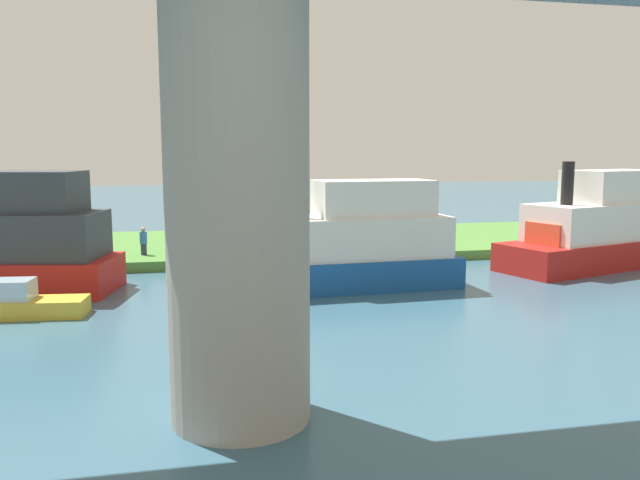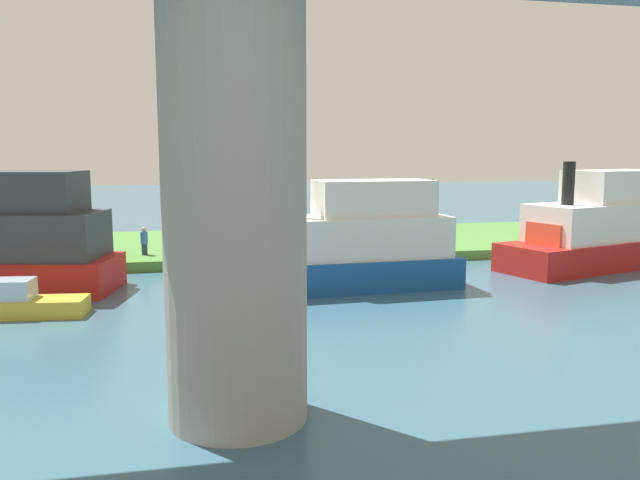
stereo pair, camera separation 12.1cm
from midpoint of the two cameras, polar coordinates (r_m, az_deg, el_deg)
The scene contains 8 objects.
ground_plane at distance 30.86m, azimuth -5.71°, elevation -2.54°, with size 160.00×160.00×0.00m, color #386075.
grassy_bank at distance 36.71m, azimuth -6.80°, elevation -0.49°, with size 80.00×12.00×0.50m, color #4C8438.
bridge_pylon at distance 12.99m, azimuth -7.65°, elevation 3.67°, with size 2.91×2.91×9.26m, color #9E998E.
person_on_bank at distance 32.68m, azimuth -15.60°, elevation -0.07°, with size 0.41×0.41×1.39m.
mooring_post at distance 32.85m, azimuth -21.39°, elevation -0.68°, with size 0.20×0.20×0.96m, color brown.
riverboat_paddlewheel at distance 26.24m, azimuth 2.69°, elevation -0.39°, with size 9.60×3.57×4.84m.
skiff_small at distance 33.76m, azimuth 23.52°, elevation 1.00°, with size 10.57×6.11×5.12m.
pontoon_yellow at distance 24.06m, azimuth -25.05°, elevation -5.13°, with size 3.97×1.78×1.28m.
Camera 1 is at (3.50, 30.14, 5.58)m, focal length 35.81 mm.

